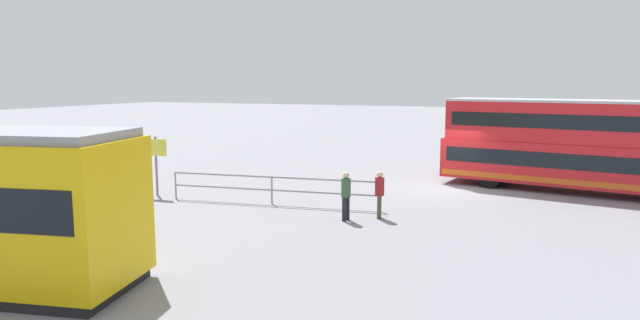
% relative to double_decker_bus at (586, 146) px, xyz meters
% --- Properties ---
extents(ground_plane, '(160.00, 160.00, 0.00)m').
position_rel_double_decker_bus_xyz_m(ground_plane, '(5.44, 1.41, -1.98)').
color(ground_plane, gray).
extents(double_decker_bus, '(11.99, 4.61, 3.89)m').
position_rel_double_decker_bus_xyz_m(double_decker_bus, '(0.00, 0.00, 0.00)').
color(double_decker_bus, red).
rests_on(double_decker_bus, ground).
extents(pedestrian_near_railing, '(0.38, 0.38, 1.67)m').
position_rel_double_decker_bus_xyz_m(pedestrian_near_railing, '(7.73, 8.21, -1.02)').
color(pedestrian_near_railing, black).
rests_on(pedestrian_near_railing, ground).
extents(pedestrian_crossing, '(0.38, 0.38, 1.63)m').
position_rel_double_decker_bus_xyz_m(pedestrian_crossing, '(6.78, 7.47, -1.05)').
color(pedestrian_crossing, '#4C3F2D').
rests_on(pedestrian_crossing, ground).
extents(pedestrian_railing, '(8.19, 1.03, 1.08)m').
position_rel_double_decker_bus_xyz_m(pedestrian_railing, '(11.19, 6.87, -1.24)').
color(pedestrian_railing, gray).
rests_on(pedestrian_railing, ground).
extents(info_sign, '(1.06, 0.15, 2.43)m').
position_rel_double_decker_bus_xyz_m(info_sign, '(16.34, 7.14, -0.30)').
color(info_sign, slate).
rests_on(info_sign, ground).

